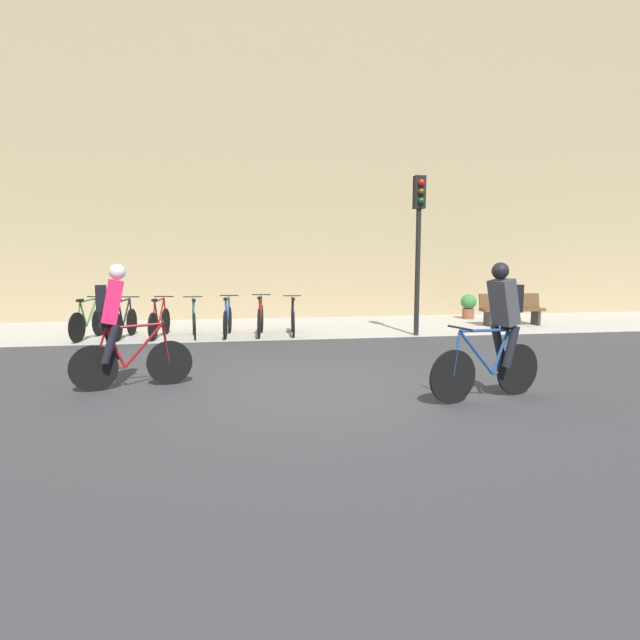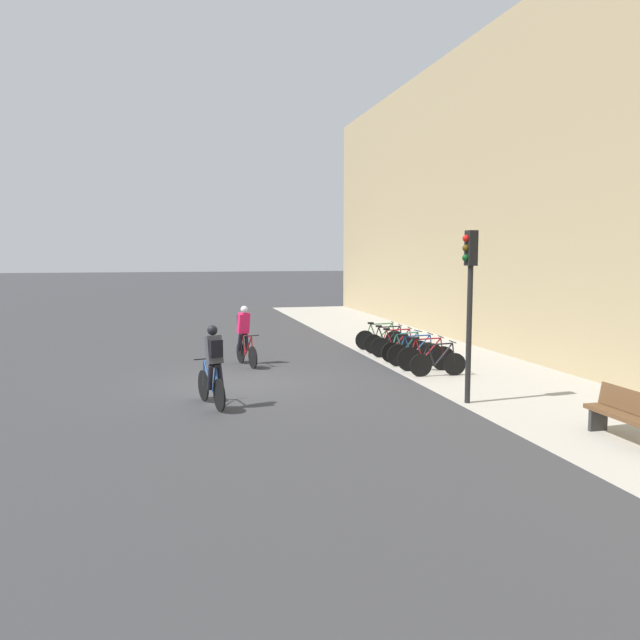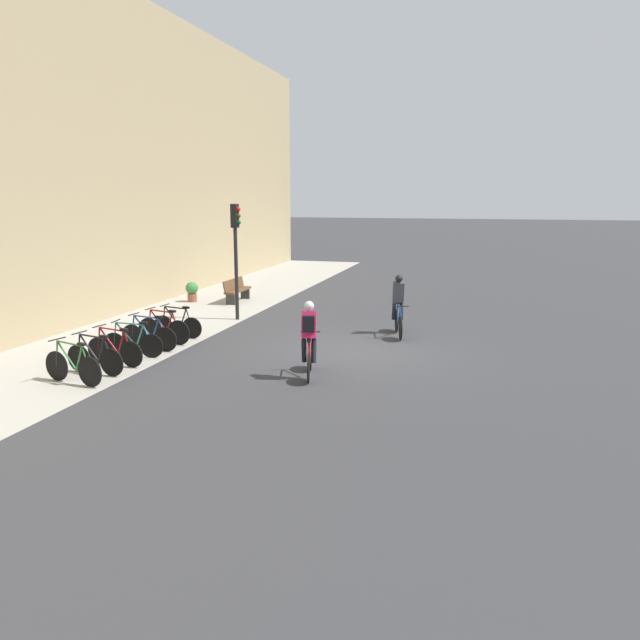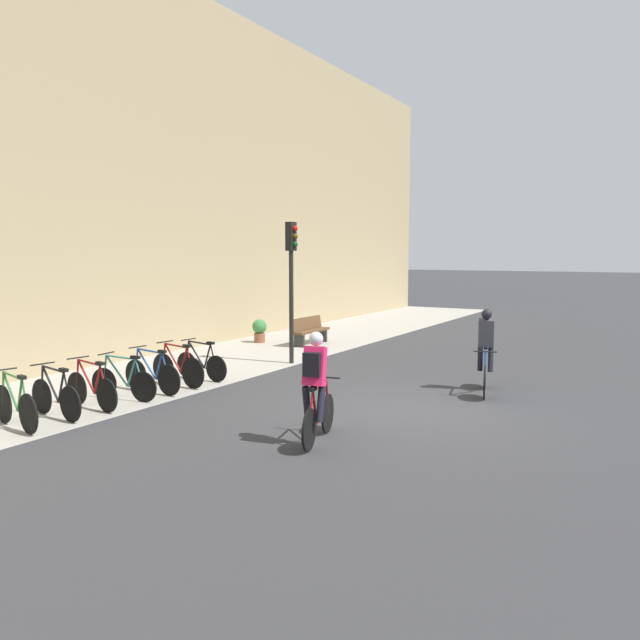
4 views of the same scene
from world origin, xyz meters
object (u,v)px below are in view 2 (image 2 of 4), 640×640
Objects in this scene: cyclist_pink at (244,333)px; parked_bike_6 at (438,362)px; parked_bike_2 at (396,345)px; parked_bike_4 at (415,353)px; bench at (629,415)px; cyclist_grey at (213,364)px; parked_bike_5 at (426,357)px; traffic_light_pole at (470,285)px; parked_bike_0 at (380,338)px; parked_bike_1 at (388,342)px; parked_bike_3 at (405,349)px.

parked_bike_6 is (2.96, 4.85, -0.56)m from cyclist_pink.
parked_bike_6 is at bearing 0.00° from parked_bike_2.
parked_bike_4 reaches higher than bench.
parked_bike_5 is (-2.86, 6.11, -0.54)m from cyclist_grey.
parked_bike_6 is 0.42× the size of traffic_light_pole.
parked_bike_0 is 11.02m from bench.
parked_bike_2 is at bearing -179.98° from parked_bike_5.
cyclist_pink reaches higher than parked_bike_0.
cyclist_grey reaches higher than parked_bike_4.
traffic_light_pole is (7.69, -0.64, 2.22)m from parked_bike_0.
cyclist_pink is 1.09× the size of parked_bike_1.
parked_bike_2 is 0.96× the size of parked_bike_4.
parked_bike_1 reaches higher than parked_bike_3.
cyclist_pink reaches higher than parked_bike_3.
parked_bike_5 is 4.39m from traffic_light_pole.
parked_bike_5 is (2.17, 4.85, -0.54)m from cyclist_pink.
parked_bike_5 reaches higher than parked_bike_0.
parked_bike_5 is at bearing 170.36° from traffic_light_pole.
parked_bike_5 is 0.79m from parked_bike_6.
parked_bike_0 reaches higher than parked_bike_1.
cyclist_grey is at bearing -14.07° from cyclist_pink.
parked_bike_0 is 4.74m from parked_bike_6.
cyclist_pink is 1.06× the size of parked_bike_0.
parked_bike_4 is (2.37, -0.00, 0.01)m from parked_bike_1.
cyclist_grey reaches higher than parked_bike_3.
parked_bike_5 is at bearing 179.94° from parked_bike_6.
parked_bike_3 is 5.80m from traffic_light_pole.
parked_bike_2 is 9.44m from bench.
traffic_light_pole is at bearing -4.72° from parked_bike_0.
traffic_light_pole is (5.32, -0.63, 2.23)m from parked_bike_3.
parked_bike_2 is 3.16m from parked_bike_6.
parked_bike_2 is at bearing -0.02° from parked_bike_0.
parked_bike_1 is at bearing 174.74° from traffic_light_pole.
cyclist_grey is 6.77m from parked_bike_5.
parked_bike_1 is (-0.99, 4.85, -0.55)m from cyclist_pink.
parked_bike_2 is at bearing 174.07° from traffic_light_pole.
parked_bike_2 is 1.02× the size of parked_bike_3.
parked_bike_5 is at bearing 0.01° from parked_bike_0.
parked_bike_2 reaches higher than parked_bike_3.
bench is at bearing 23.27° from traffic_light_pole.
traffic_light_pole reaches higher than cyclist_grey.
traffic_light_pole is 2.09× the size of bench.
parked_bike_1 is 0.89× the size of bench.
parked_bike_0 is 1.03× the size of parked_bike_1.
parked_bike_2 is 1.58m from parked_bike_4.
cyclist_pink is at bearing -144.51° from traffic_light_pole.
cyclist_pink is 5.18m from cyclist_grey.
parked_bike_5 reaches higher than parked_bike_1.
parked_bike_3 is 1.58m from parked_bike_5.
parked_bike_5 reaches higher than parked_bike_4.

